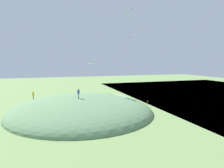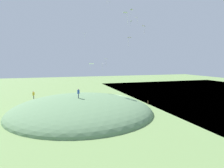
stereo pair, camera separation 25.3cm
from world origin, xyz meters
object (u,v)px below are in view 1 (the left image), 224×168
object	(u,v)px
kite_3	(143,26)
kite_4	(106,59)
kite_0	(131,21)
kite_7	(91,64)
person_near_shore	(78,92)
kite_2	(102,64)
kite_6	(131,10)
mooring_post	(148,102)
kite_1	(109,2)
kite_9	(126,13)
kite_8	(136,18)
kite_5	(85,34)
person_with_child	(33,94)
kite_10	(129,38)

from	to	relation	value
kite_3	kite_4	distance (m)	10.87
kite_0	kite_7	xyz separation A→B (m)	(10.35, 0.83, -10.49)
person_near_shore	kite_2	distance (m)	15.70
kite_6	mooring_post	size ratio (longest dim) A/B	2.28
kite_1	kite_7	world-z (taller)	kite_1
kite_2	mooring_post	size ratio (longest dim) A/B	2.13
kite_6	kite_9	distance (m)	20.89
kite_2	kite_8	xyz separation A→B (m)	(-8.61, 1.22, 11.52)
mooring_post	kite_9	bearing A→B (deg)	38.05
kite_8	person_near_shore	bearing A→B (deg)	35.15
kite_1	mooring_post	xyz separation A→B (m)	(-6.55, 7.97, -22.91)
person_near_shore	kite_5	distance (m)	16.32
kite_0	kite_6	size ratio (longest dim) A/B	0.80
kite_5	kite_0	bearing A→B (deg)	-177.00
kite_8	person_with_child	bearing A→B (deg)	8.06
kite_0	kite_6	distance (m)	5.46
kite_2	kite_5	xyz separation A→B (m)	(4.64, 1.95, 6.99)
kite_5	mooring_post	world-z (taller)	kite_5
kite_4	kite_7	distance (m)	5.29
kite_6	kite_10	bearing A→B (deg)	63.44
kite_1	kite_9	distance (m)	15.39
kite_0	kite_4	size ratio (longest dim) A/B	0.90
kite_1	mooring_post	bearing A→B (deg)	129.44
kite_8	kite_2	bearing A→B (deg)	-8.09
kite_0	kite_10	world-z (taller)	kite_0
kite_8	kite_10	xyz separation A→B (m)	(3.23, 3.14, -5.40)
person_near_shore	kite_1	bearing A→B (deg)	-34.53
kite_6	kite_9	size ratio (longest dim) A/B	0.99
person_with_child	kite_2	xyz separation A→B (m)	(-15.94, -4.70, 6.08)
person_with_child	kite_10	distance (m)	24.57
person_with_child	kite_0	xyz separation A→B (m)	(-23.00, -3.37, 16.62)
person_near_shore	kite_0	size ratio (longest dim) A/B	1.13
kite_5	mooring_post	bearing A→B (deg)	148.01
kite_10	mooring_post	xyz separation A→B (m)	(-2.37, 5.32, -14.46)
kite_7	kite_10	world-z (taller)	kite_10
kite_4	kite_10	size ratio (longest dim) A/B	0.82
mooring_post	kite_2	bearing A→B (deg)	-51.31
kite_4	kite_9	distance (m)	11.70
kite_1	kite_3	bearing A→B (deg)	133.28
kite_1	kite_5	world-z (taller)	kite_1
kite_1	kite_4	world-z (taller)	kite_1
kite_0	kite_9	world-z (taller)	kite_0
person_with_child	kite_3	distance (m)	27.38
kite_3	kite_8	xyz separation A→B (m)	(-1.44, -6.83, 3.31)
kite_6	mooring_post	world-z (taller)	kite_6
kite_0	kite_10	xyz separation A→B (m)	(1.67, 3.03, -4.42)
kite_8	kite_6	bearing A→B (deg)	-91.22
kite_6	kite_8	world-z (taller)	kite_6
kite_2	kite_9	bearing A→B (deg)	89.70
kite_0	kite_4	world-z (taller)	kite_0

